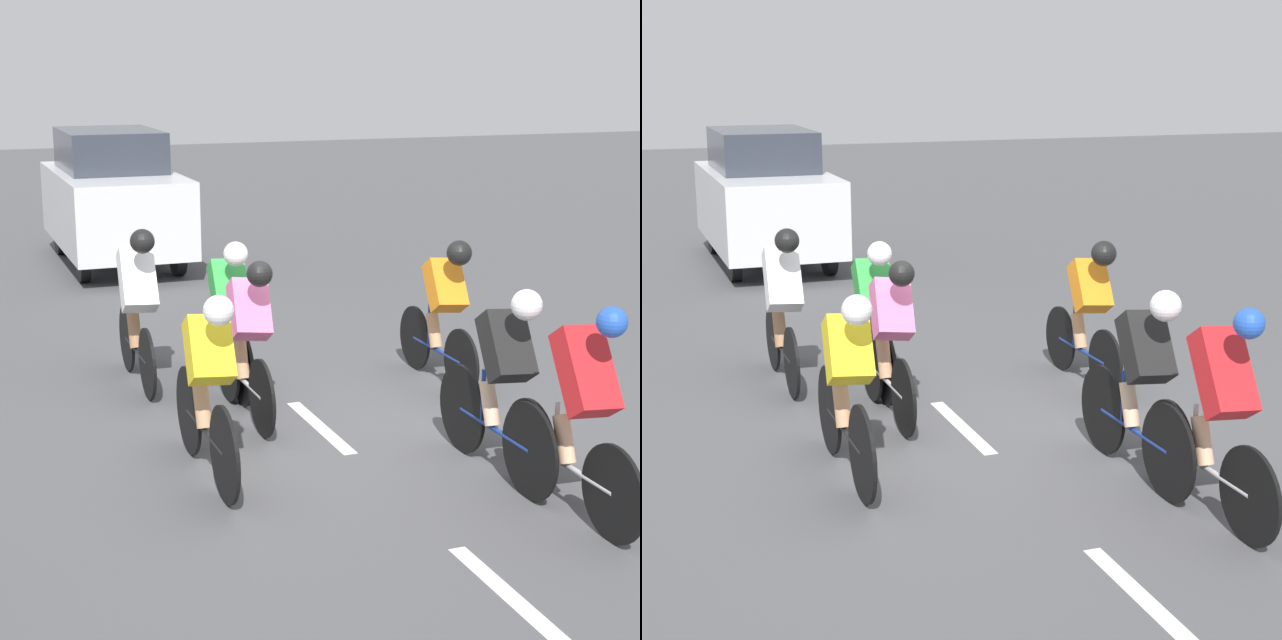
# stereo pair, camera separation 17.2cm
# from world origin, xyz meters

# --- Properties ---
(ground_plane) EXTENTS (60.00, 60.00, 0.00)m
(ground_plane) POSITION_xyz_m (0.00, 0.00, 0.00)
(ground_plane) COLOR #4C4C4F
(lane_stripe_near) EXTENTS (0.12, 1.40, 0.01)m
(lane_stripe_near) POSITION_xyz_m (0.00, 3.04, 0.00)
(lane_stripe_near) COLOR white
(lane_stripe_near) RESTS_ON ground
(lane_stripe_mid) EXTENTS (0.12, 1.40, 0.01)m
(lane_stripe_mid) POSITION_xyz_m (0.00, -0.16, 0.00)
(lane_stripe_mid) COLOR white
(lane_stripe_mid) RESTS_ON ground
(lane_stripe_far) EXTENTS (0.12, 1.40, 0.01)m
(lane_stripe_far) POSITION_xyz_m (0.00, -3.36, 0.00)
(lane_stripe_far) COLOR white
(lane_stripe_far) RESTS_ON ground
(cyclist_pink) EXTENTS (0.37, 1.68, 1.46)m
(cyclist_pink) POSITION_xyz_m (0.51, -0.56, 0.77)
(cyclist_pink) COLOR black
(cyclist_pink) RESTS_ON ground
(cyclist_yellow) EXTENTS (0.36, 1.76, 1.47)m
(cyclist_yellow) POSITION_xyz_m (1.19, 0.64, 0.76)
(cyclist_yellow) COLOR black
(cyclist_yellow) RESTS_ON ground
(cyclist_white) EXTENTS (0.35, 1.67, 1.57)m
(cyclist_white) POSITION_xyz_m (1.20, -1.88, 0.83)
(cyclist_white) COLOR black
(cyclist_white) RESTS_ON ground
(cyclist_orange) EXTENTS (0.36, 1.64, 1.45)m
(cyclist_orange) POSITION_xyz_m (-1.55, -0.90, 0.78)
(cyclist_orange) COLOR black
(cyclist_orange) RESTS_ON ground
(cyclist_red) EXTENTS (0.36, 1.68, 1.54)m
(cyclist_red) POSITION_xyz_m (-1.01, 2.16, 0.80)
(cyclist_red) COLOR black
(cyclist_red) RESTS_ON ground
(cyclist_green) EXTENTS (0.34, 1.73, 1.48)m
(cyclist_green) POSITION_xyz_m (0.45, -1.41, 0.77)
(cyclist_green) COLOR black
(cyclist_green) RESTS_ON ground
(cyclist_black) EXTENTS (0.36, 1.73, 1.50)m
(cyclist_black) POSITION_xyz_m (-0.88, 1.36, 0.78)
(cyclist_black) COLOR black
(cyclist_black) RESTS_ON ground
(support_car) EXTENTS (1.70, 3.80, 2.03)m
(support_car) POSITION_xyz_m (0.29, -8.22, 1.02)
(support_car) COLOR black
(support_car) RESTS_ON ground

